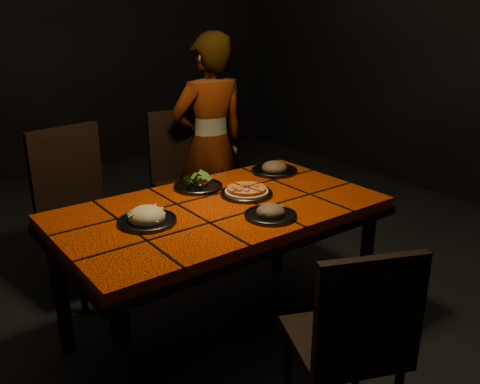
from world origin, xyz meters
TOP-DOWN VIEW (x-y plane):
  - room_shell at (0.00, 0.00)m, footprint 6.04×7.04m
  - dining_table at (0.00, 0.00)m, footprint 1.62×0.92m
  - chair_near at (-0.03, -0.92)m, footprint 0.53×0.53m
  - chair_far_left at (-0.39, 0.95)m, footprint 0.53×0.53m
  - chair_far_right at (0.43, 1.05)m, footprint 0.53×0.53m
  - diner at (0.59, 0.96)m, footprint 0.61×0.44m
  - plate_pizza at (0.20, 0.04)m, footprint 0.28×0.28m
  - plate_pasta at (-0.39, 0.03)m, footprint 0.27×0.27m
  - plate_salad at (0.06, 0.29)m, footprint 0.27×0.27m
  - plate_mushroom_a at (0.11, -0.26)m, footprint 0.25×0.25m
  - plate_mushroom_b at (0.59, 0.26)m, footprint 0.28×0.28m

SIDE VIEW (x-z plane):
  - chair_near at x=-0.03m, z-range 0.07..0.96m
  - chair_far_right at x=0.43m, z-range 0.07..1.08m
  - chair_far_left at x=-0.39m, z-range 0.07..1.09m
  - dining_table at x=0.00m, z-range 0.30..1.05m
  - plate_pizza at x=0.20m, z-range 0.75..0.79m
  - plate_mushroom_a at x=0.11m, z-range 0.73..0.81m
  - plate_pasta at x=-0.39m, z-range 0.73..0.82m
  - plate_mushroom_b at x=0.59m, z-range 0.73..0.82m
  - diner at x=0.59m, z-range 0.00..1.55m
  - plate_salad at x=0.06m, z-range 0.74..0.81m
  - room_shell at x=0.00m, z-range -0.04..3.04m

